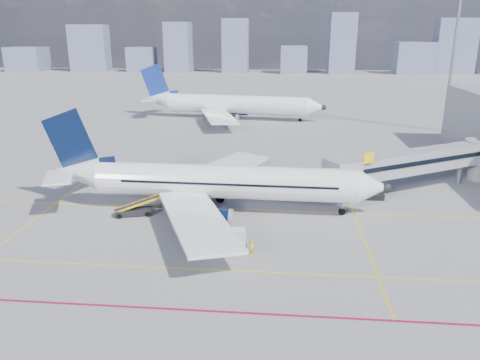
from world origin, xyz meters
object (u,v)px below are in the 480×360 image
object	(u,v)px
main_aircraft	(210,182)
ramp_worker	(252,248)
belt_loader	(135,210)
second_aircraft	(229,104)
baggage_tug	(230,238)
cargo_dolly	(230,238)

from	to	relation	value
main_aircraft	ramp_worker	world-z (taller)	main_aircraft
belt_loader	ramp_worker	distance (m)	15.72
belt_loader	main_aircraft	bearing A→B (deg)	0.45
second_aircraft	baggage_tug	world-z (taller)	second_aircraft
baggage_tug	second_aircraft	bearing A→B (deg)	84.05
cargo_dolly	belt_loader	xyz separation A→B (m)	(-11.12, 6.83, -0.36)
ramp_worker	belt_loader	bearing A→B (deg)	90.39
second_aircraft	ramp_worker	bearing A→B (deg)	-73.94
main_aircraft	second_aircraft	size ratio (longest dim) A/B	0.89
belt_loader	ramp_worker	size ratio (longest dim) A/B	3.68
second_aircraft	cargo_dolly	distance (m)	66.80
baggage_tug	ramp_worker	xyz separation A→B (m)	(2.11, -1.76, -0.07)
main_aircraft	cargo_dolly	bearing A→B (deg)	-69.98
main_aircraft	ramp_worker	distance (m)	12.41
main_aircraft	cargo_dolly	size ratio (longest dim) A/B	11.67
second_aircraft	ramp_worker	xyz separation A→B (m)	(9.86, -67.92, -2.46)
main_aircraft	ramp_worker	xyz separation A→B (m)	(5.31, -10.95, -2.46)
baggage_tug	ramp_worker	size ratio (longest dim) A/B	1.81
second_aircraft	belt_loader	size ratio (longest dim) A/B	7.61
baggage_tug	cargo_dolly	size ratio (longest dim) A/B	0.84
baggage_tug	belt_loader	bearing A→B (deg)	136.41
baggage_tug	cargo_dolly	world-z (taller)	baggage_tug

